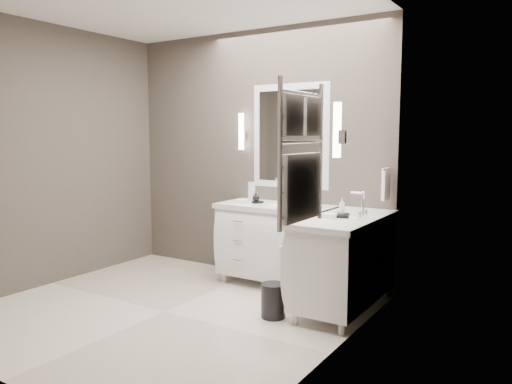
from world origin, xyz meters
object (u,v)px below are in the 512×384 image
Objects in this scene: vanity_right at (344,257)px; waste_bin at (273,301)px; towel_ladder at (301,163)px; vanity_back at (277,239)px.

waste_bin is (-0.44, -0.50, -0.34)m from vanity_right.
waste_bin is (-0.66, 0.80, -1.24)m from towel_ladder.
towel_ladder is (1.10, -1.63, 0.91)m from vanity_back.
towel_ladder is (0.23, -1.30, 0.91)m from vanity_right.
towel_ladder is at bearing -80.16° from vanity_right.
towel_ladder reaches higher than waste_bin.
vanity_right is at bearing 48.80° from waste_bin.
vanity_right is (0.88, -0.33, 0.00)m from vanity_back.
vanity_right reaches higher than waste_bin.
vanity_right is 0.75m from waste_bin.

